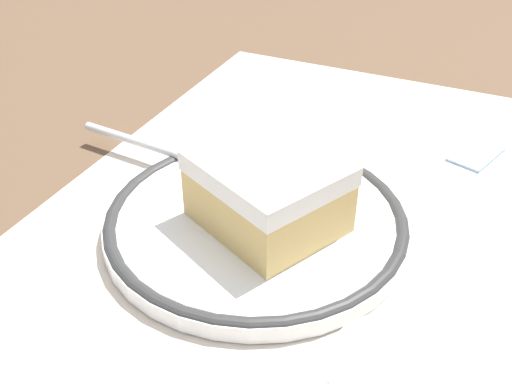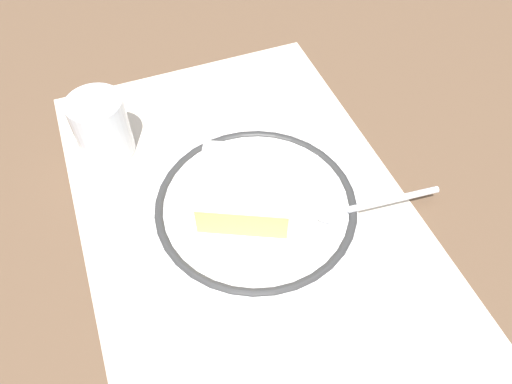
{
  "view_description": "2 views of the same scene",
  "coord_description": "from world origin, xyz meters",
  "px_view_note": "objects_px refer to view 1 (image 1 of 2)",
  "views": [
    {
      "loc": [
        -0.33,
        -0.13,
        0.27
      ],
      "look_at": [
        -0.02,
        0.01,
        0.03
      ],
      "focal_mm": 42.44,
      "sensor_mm": 36.0,
      "label": 1
    },
    {
      "loc": [
        0.26,
        -0.1,
        0.43
      ],
      "look_at": [
        -0.02,
        0.01,
        0.03
      ],
      "focal_mm": 34.32,
      "sensor_mm": 36.0,
      "label": 2
    }
  ],
  "objects_px": {
    "spoon": "(174,152)",
    "sugar_packet": "(476,152)",
    "plate": "(256,221)",
    "cake_slice": "(268,191)"
  },
  "relations": [
    {
      "from": "cake_slice",
      "to": "spoon",
      "type": "height_order",
      "value": "cake_slice"
    },
    {
      "from": "plate",
      "to": "cake_slice",
      "type": "distance_m",
      "value": 0.03
    },
    {
      "from": "spoon",
      "to": "sugar_packet",
      "type": "xyz_separation_m",
      "value": [
        0.13,
        -0.22,
        -0.01
      ]
    },
    {
      "from": "plate",
      "to": "cake_slice",
      "type": "xyz_separation_m",
      "value": [
        -0.0,
        -0.01,
        0.03
      ]
    },
    {
      "from": "plate",
      "to": "spoon",
      "type": "xyz_separation_m",
      "value": [
        0.04,
        0.09,
        0.01
      ]
    },
    {
      "from": "plate",
      "to": "sugar_packet",
      "type": "distance_m",
      "value": 0.21
    },
    {
      "from": "cake_slice",
      "to": "spoon",
      "type": "distance_m",
      "value": 0.12
    },
    {
      "from": "plate",
      "to": "spoon",
      "type": "relative_size",
      "value": 1.55
    },
    {
      "from": "plate",
      "to": "sugar_packet",
      "type": "relative_size",
      "value": 4.25
    },
    {
      "from": "spoon",
      "to": "sugar_packet",
      "type": "relative_size",
      "value": 2.75
    }
  ]
}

